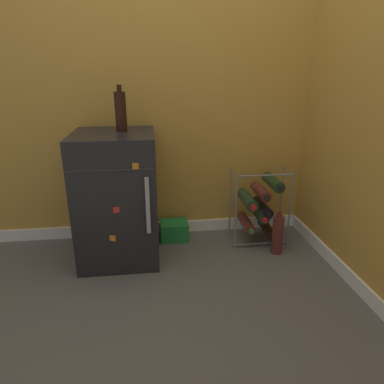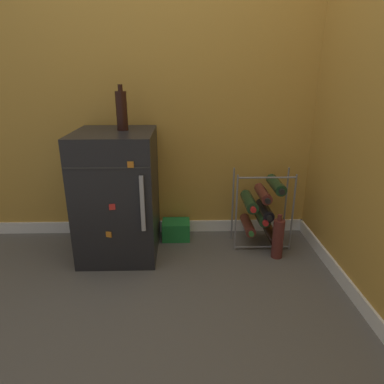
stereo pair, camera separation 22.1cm
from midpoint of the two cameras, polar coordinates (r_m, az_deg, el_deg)
ground_plane at (r=2.18m, az=2.83°, el=-13.98°), size 14.00×14.00×0.00m
wall_back at (r=2.49m, az=2.12°, el=20.37°), size 6.80×0.07×2.50m
mini_fridge at (r=2.31m, az=-9.59°, el=-0.46°), size 0.51×0.56×0.84m
wine_rack at (r=2.50m, az=14.08°, el=-2.81°), size 0.40×0.31×0.56m
soda_box at (r=2.59m, az=-0.22°, el=-6.36°), size 0.20×0.17×0.14m
fridge_top_bottle at (r=2.23m, az=-8.82°, el=13.29°), size 0.07×0.07×0.28m
loose_bottle_floor at (r=2.41m, az=16.73°, el=-7.48°), size 0.08×0.08×0.31m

